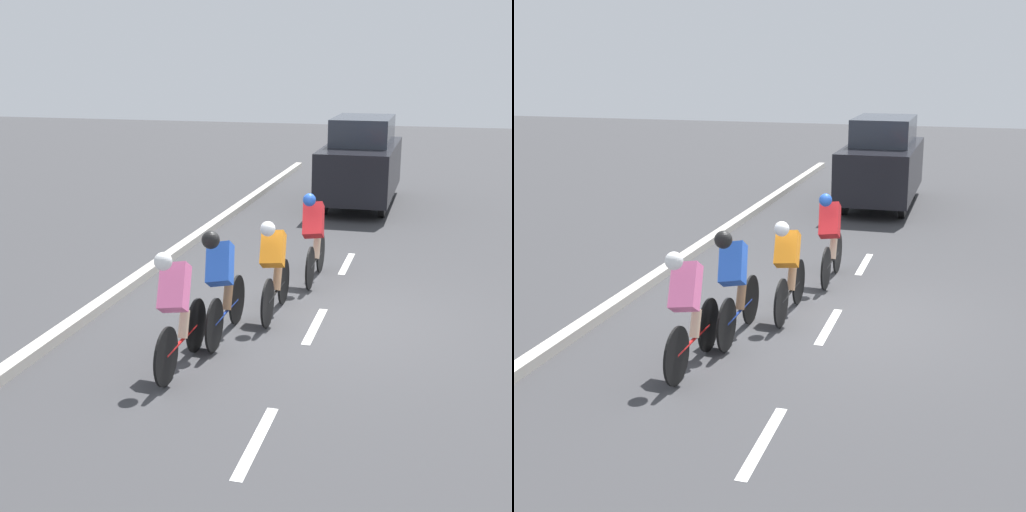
{
  "view_description": "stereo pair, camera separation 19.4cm",
  "coord_description": "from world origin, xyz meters",
  "views": [
    {
      "loc": [
        -1.59,
        9.56,
        3.61
      ],
      "look_at": [
        0.85,
        0.39,
        0.95
      ],
      "focal_mm": 50.0,
      "sensor_mm": 36.0,
      "label": 1
    },
    {
      "loc": [
        -1.77,
        9.51,
        3.61
      ],
      "look_at": [
        0.85,
        0.39,
        0.95
      ],
      "focal_mm": 50.0,
      "sensor_mm": 36.0,
      "label": 2
    }
  ],
  "objects": [
    {
      "name": "cyclist_blue",
      "position": [
        1.12,
        1.14,
        0.8
      ],
      "size": [
        0.41,
        1.7,
        1.52
      ],
      "color": "black",
      "rests_on": "ground"
    },
    {
      "name": "lane_stripe_near",
      "position": [
        0.0,
        3.59,
        0.0
      ],
      "size": [
        0.12,
        1.4,
        0.01
      ],
      "primitive_type": "cube",
      "color": "white",
      "rests_on": "ground"
    },
    {
      "name": "cyclist_pink",
      "position": [
        1.33,
        2.21,
        0.78
      ],
      "size": [
        0.39,
        1.7,
        1.51
      ],
      "color": "black",
      "rests_on": "ground"
    },
    {
      "name": "cyclist_orange",
      "position": [
        0.65,
        0.15,
        0.75
      ],
      "size": [
        0.37,
        1.69,
        1.45
      ],
      "color": "black",
      "rests_on": "ground"
    },
    {
      "name": "cyclist_red",
      "position": [
        0.4,
        -1.63,
        0.79
      ],
      "size": [
        0.39,
        1.68,
        1.53
      ],
      "color": "black",
      "rests_on": "ground"
    },
    {
      "name": "curb",
      "position": [
        3.2,
        0.39,
        0.07
      ],
      "size": [
        0.2,
        29.11,
        0.14
      ],
      "primitive_type": "cube",
      "color": "#B7B2A8",
      "rests_on": "ground"
    },
    {
      "name": "ground_plane",
      "position": [
        0.0,
        0.0,
        0.0
      ],
      "size": [
        60.0,
        60.0,
        0.0
      ],
      "primitive_type": "plane",
      "color": "#38383A"
    },
    {
      "name": "support_car",
      "position": [
        0.43,
        -8.21,
        1.09
      ],
      "size": [
        1.7,
        4.15,
        2.18
      ],
      "color": "black",
      "rests_on": "ground"
    },
    {
      "name": "lane_stripe_far",
      "position": [
        0.0,
        -2.81,
        0.0
      ],
      "size": [
        0.12,
        1.4,
        0.01
      ],
      "primitive_type": "cube",
      "color": "white",
      "rests_on": "ground"
    },
    {
      "name": "lane_stripe_mid",
      "position": [
        0.0,
        0.39,
        0.0
      ],
      "size": [
        0.12,
        1.4,
        0.01
      ],
      "primitive_type": "cube",
      "color": "white",
      "rests_on": "ground"
    }
  ]
}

